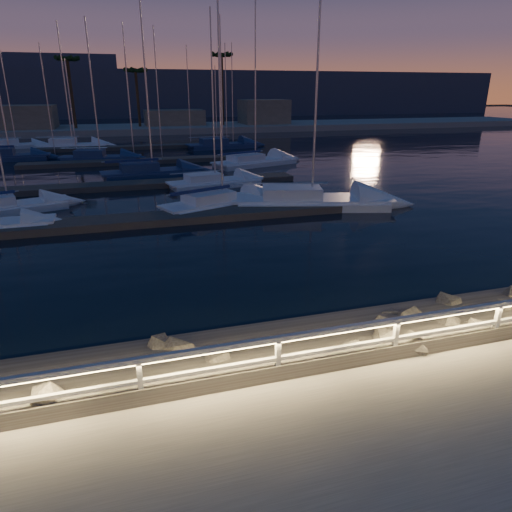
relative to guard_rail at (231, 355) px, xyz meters
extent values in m
plane|color=#AEA79D|center=(0.07, 0.00, -0.77)|extent=(400.00, 400.00, 0.00)
cube|color=#AEA79D|center=(0.07, -2.50, -0.87)|extent=(240.00, 5.00, 0.20)
cube|color=slate|center=(0.07, 1.50, -1.07)|extent=(240.00, 3.45, 1.29)
plane|color=black|center=(0.07, 80.00, -1.37)|extent=(320.00, 320.00, 0.00)
plane|color=black|center=(0.07, 0.00, -1.97)|extent=(400.00, 400.00, 0.00)
cube|color=silver|center=(-1.93, 0.00, -0.27)|extent=(0.11, 0.11, 1.00)
cube|color=silver|center=(1.07, 0.00, -0.27)|extent=(0.11, 0.11, 1.00)
cube|color=silver|center=(4.07, 0.00, -0.27)|extent=(0.11, 0.11, 1.00)
cube|color=silver|center=(7.07, 0.00, -0.27)|extent=(0.11, 0.11, 1.00)
cube|color=silver|center=(0.07, 0.00, 0.23)|extent=(44.00, 0.12, 0.12)
cube|color=silver|center=(0.07, 0.00, -0.27)|extent=(44.00, 0.09, 0.09)
cube|color=#F7CD6F|center=(0.07, -0.02, 0.15)|extent=(44.00, 0.04, 0.03)
sphere|color=slate|center=(4.68, 1.32, -0.95)|extent=(0.87, 0.87, 0.87)
sphere|color=slate|center=(4.45, 0.56, -0.79)|extent=(0.97, 0.97, 0.97)
sphere|color=slate|center=(-5.05, 2.40, -1.18)|extent=(0.99, 0.99, 0.99)
sphere|color=slate|center=(1.02, 1.93, -1.08)|extent=(1.04, 1.04, 1.04)
sphere|color=slate|center=(7.63, 0.98, -0.88)|extent=(0.81, 0.81, 0.81)
cube|color=#544B45|center=(0.07, 16.00, -1.17)|extent=(22.00, 2.00, 0.40)
cube|color=#544B45|center=(0.07, 26.00, -1.17)|extent=(22.00, 2.00, 0.40)
cube|color=#544B45|center=(0.07, 38.00, -1.17)|extent=(22.00, 2.00, 0.40)
cube|color=#544B45|center=(0.07, 50.00, -1.17)|extent=(22.00, 2.00, 0.40)
cube|color=#AEA79D|center=(0.07, 74.00, -0.97)|extent=(160.00, 14.00, 1.20)
cube|color=gray|center=(-17.93, 74.00, 1.03)|extent=(14.00, 8.00, 4.00)
cube|color=gray|center=(8.07, 75.00, 0.53)|extent=(10.00, 6.00, 3.00)
cube|color=gray|center=(24.07, 74.00, 1.33)|extent=(8.00, 7.00, 4.60)
cylinder|color=#473821|center=(-7.93, 72.00, 4.88)|extent=(0.44, 0.44, 10.50)
cylinder|color=#473821|center=(2.07, 73.00, 4.13)|extent=(0.44, 0.44, 9.00)
cylinder|color=#473821|center=(16.07, 72.00, 5.38)|extent=(0.44, 0.44, 11.50)
cube|color=#363E54|center=(0.07, 130.00, 3.23)|extent=(220.00, 30.00, 14.00)
cube|color=white|center=(-8.30, 20.68, -1.22)|extent=(6.48, 3.79, 0.48)
cube|color=white|center=(-8.30, 20.68, -0.92)|extent=(6.87, 3.65, 0.13)
cube|color=white|center=(3.88, 18.21, -1.22)|extent=(7.53, 4.81, 0.52)
cube|color=white|center=(3.88, 18.21, -0.90)|extent=(7.95, 4.70, 0.14)
cube|color=white|center=(2.95, 17.85, -0.57)|extent=(3.24, 2.67, 0.61)
cylinder|color=#B8B8BD|center=(3.88, 18.21, 5.40)|extent=(0.11, 0.11, 12.41)
cylinder|color=#B8B8BD|center=(2.49, 17.67, -0.10)|extent=(4.19, 1.69, 0.07)
cube|color=white|center=(9.14, 16.87, -1.22)|extent=(9.43, 5.30, 0.60)
cube|color=white|center=(9.14, 16.87, -0.84)|extent=(10.03, 5.07, 0.16)
cube|color=white|center=(7.94, 17.21, -0.46)|extent=(3.96, 3.10, 0.71)
cylinder|color=#B8B8BD|center=(9.14, 16.87, 7.05)|extent=(0.13, 0.13, 15.56)
cylinder|color=#B8B8BD|center=(7.34, 17.37, 0.09)|extent=(5.42, 1.60, 0.09)
cube|color=navy|center=(0.67, 29.98, -1.22)|extent=(7.80, 3.37, 0.59)
cube|color=navy|center=(0.67, 29.98, -0.85)|extent=(8.39, 3.07, 0.16)
cube|color=navy|center=(-0.37, 29.86, -0.47)|extent=(3.14, 2.22, 0.70)
cylinder|color=#B8B8BD|center=(0.67, 29.98, 5.82)|extent=(0.13, 0.13, 13.13)
cylinder|color=#B8B8BD|center=(-0.89, 29.80, 0.06)|extent=(4.71, 0.63, 0.09)
cube|color=white|center=(4.78, 24.74, -1.22)|extent=(6.81, 3.26, 0.47)
cube|color=white|center=(4.78, 24.74, -0.92)|extent=(7.29, 3.03, 0.13)
cube|color=white|center=(3.89, 24.58, -0.63)|extent=(2.78, 2.04, 0.56)
cylinder|color=#B8B8BD|center=(4.78, 24.74, 4.83)|extent=(0.10, 0.10, 11.33)
cylinder|color=#B8B8BD|center=(3.44, 24.50, -0.20)|extent=(4.03, 0.77, 0.07)
cube|color=navy|center=(-12.37, 43.63, -1.22)|extent=(6.88, 2.45, 0.58)
cube|color=navy|center=(-12.37, 43.63, -0.86)|extent=(7.43, 2.12, 0.16)
cube|color=navy|center=(-3.61, 40.12, -1.22)|extent=(7.46, 3.68, 0.56)
cube|color=navy|center=(-3.61, 40.12, -0.87)|extent=(7.97, 3.44, 0.15)
cube|color=navy|center=(-4.59, 40.31, -0.52)|extent=(3.06, 2.27, 0.66)
cylinder|color=#B8B8BD|center=(-3.61, 40.12, 5.43)|extent=(0.12, 0.12, 12.39)
cylinder|color=#B8B8BD|center=(-5.07, 40.40, -0.01)|extent=(4.40, 0.92, 0.08)
cube|color=navy|center=(10.52, 47.62, -1.22)|extent=(8.38, 3.61, 0.59)
cube|color=navy|center=(10.52, 47.62, -0.85)|extent=(9.01, 3.28, 0.16)
cube|color=navy|center=(9.39, 47.50, -0.48)|extent=(3.37, 2.38, 0.69)
cylinder|color=#B8B8BD|center=(10.52, 47.62, 6.31)|extent=(0.13, 0.13, 14.12)
cylinder|color=#B8B8BD|center=(8.83, 47.43, 0.05)|extent=(5.06, 0.66, 0.09)
cube|color=white|center=(10.48, 33.50, -1.22)|extent=(8.41, 5.19, 0.53)
cube|color=white|center=(10.48, 33.50, -0.88)|extent=(8.90, 5.04, 0.15)
cube|color=white|center=(9.44, 33.13, -0.54)|extent=(3.59, 2.92, 0.63)
cylinder|color=#B8B8BD|center=(10.48, 33.50, 6.14)|extent=(0.12, 0.12, 13.85)
cylinder|color=#B8B8BD|center=(8.92, 32.94, -0.06)|extent=(4.72, 1.75, 0.08)
cube|color=white|center=(-13.78, 55.00, -1.22)|extent=(6.30, 3.17, 0.51)
cube|color=white|center=(-13.78, 55.00, -0.90)|extent=(6.74, 2.97, 0.14)
cube|color=white|center=(-14.60, 54.83, -0.57)|extent=(2.60, 1.94, 0.60)
cylinder|color=#B8B8BD|center=(-13.78, 55.00, 4.42)|extent=(0.11, 0.11, 10.46)
cylinder|color=#B8B8BD|center=(-15.01, 54.75, -0.11)|extent=(3.71, 0.82, 0.07)
cube|color=white|center=(-7.06, 52.28, -1.22)|extent=(7.79, 2.82, 0.60)
cube|color=white|center=(-7.06, 52.28, -0.84)|extent=(8.42, 2.45, 0.16)
cube|color=white|center=(-8.13, 52.32, -0.46)|extent=(3.06, 2.02, 0.71)
cylinder|color=#B8B8BD|center=(-7.06, 52.28, 5.96)|extent=(0.13, 0.13, 13.39)
cylinder|color=#B8B8BD|center=(-8.67, 52.33, 0.09)|extent=(4.82, 0.24, 0.09)
camera|label=1|loc=(-1.91, -8.28, 5.37)|focal=32.00mm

